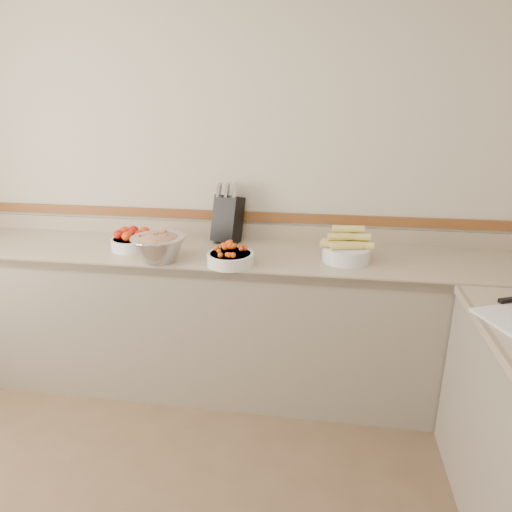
# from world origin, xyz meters

# --- Properties ---
(back_wall) EXTENTS (4.00, 0.00, 4.00)m
(back_wall) POSITION_xyz_m (0.00, 2.00, 1.30)
(back_wall) COLOR #C0B69F
(back_wall) RESTS_ON ground_plane
(counter_back) EXTENTS (4.00, 0.65, 1.08)m
(counter_back) POSITION_xyz_m (0.00, 1.68, 0.45)
(counter_back) COLOR tan
(counter_back) RESTS_ON ground_plane
(knife_block) EXTENTS (0.21, 0.23, 0.39)m
(knife_block) POSITION_xyz_m (0.08, 1.90, 1.06)
(knife_block) COLOR black
(knife_block) RESTS_ON counter_back
(tomato_bowl) EXTENTS (0.26, 0.26, 0.13)m
(tomato_bowl) POSITION_xyz_m (-0.47, 1.66, 0.95)
(tomato_bowl) COLOR silver
(tomato_bowl) RESTS_ON counter_back
(cherry_tomato_bowl) EXTENTS (0.26, 0.26, 0.14)m
(cherry_tomato_bowl) POSITION_xyz_m (0.19, 1.47, 0.95)
(cherry_tomato_bowl) COLOR silver
(cherry_tomato_bowl) RESTS_ON counter_back
(corn_bowl) EXTENTS (0.30, 0.27, 0.20)m
(corn_bowl) POSITION_xyz_m (0.82, 1.64, 0.97)
(corn_bowl) COLOR silver
(corn_bowl) RESTS_ON counter_back
(rhubarb_bowl) EXTENTS (0.31, 0.31, 0.17)m
(rhubarb_bowl) POSITION_xyz_m (-0.23, 1.47, 0.99)
(rhubarb_bowl) COLOR #B2B2BA
(rhubarb_bowl) RESTS_ON counter_back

